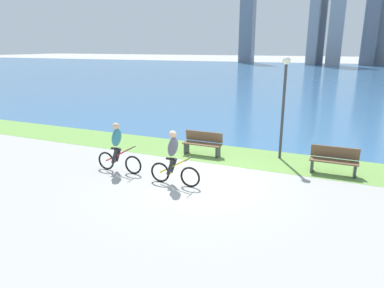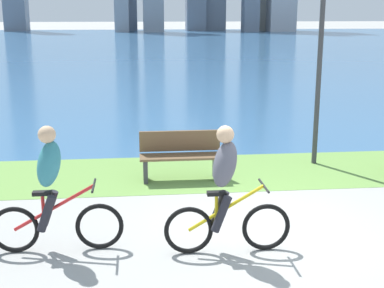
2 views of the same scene
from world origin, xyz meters
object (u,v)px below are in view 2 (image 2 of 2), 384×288
cyclist_lead (226,191)px  lamppost_tall (321,42)px  bench_far_along_path (181,156)px  cyclist_trailing (52,190)px

cyclist_lead → lamppost_tall: (2.50, 3.89, 1.61)m
lamppost_tall → bench_far_along_path: bearing=-164.5°
cyclist_lead → bench_far_along_path: bearing=95.7°
cyclist_lead → lamppost_tall: size_ratio=0.45×
cyclist_lead → bench_far_along_path: 3.15m
cyclist_trailing → lamppost_tall: lamppost_tall is taller
cyclist_trailing → bench_far_along_path: 3.44m
cyclist_trailing → lamppost_tall: size_ratio=0.46×
cyclist_lead → cyclist_trailing: (-2.19, 0.26, -0.00)m
bench_far_along_path → cyclist_lead: bearing=-84.3°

